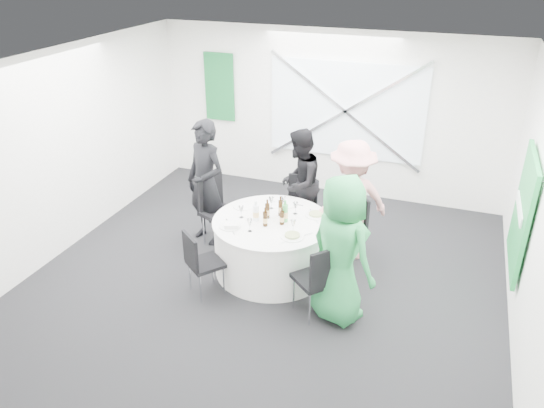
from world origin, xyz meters
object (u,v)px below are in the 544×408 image
(person_woman_pink, at_px, (351,201))
(green_water_bottle, at_px, (285,213))
(banquet_table, at_px, (272,246))
(person_woman_green, at_px, (341,250))
(chair_back, at_px, (299,201))
(clear_water_bottle, at_px, (256,213))
(person_man_back, at_px, (299,183))
(chair_back_right, at_px, (353,222))
(person_man_back_left, at_px, (206,183))
(chair_front_left, at_px, (199,259))
(chair_front_right, at_px, (320,276))
(chair_back_left, at_px, (217,205))

(person_woman_pink, xyz_separation_m, green_water_bottle, (-0.71, -0.66, 0.01))
(banquet_table, bearing_deg, person_woman_green, -31.49)
(chair_back, relative_size, clear_water_bottle, 3.25)
(banquet_table, relative_size, person_man_back, 0.95)
(chair_back_right, bearing_deg, person_man_back_left, -121.64)
(banquet_table, distance_m, chair_back_right, 1.21)
(banquet_table, xyz_separation_m, chair_front_left, (-0.65, -0.82, 0.13))
(chair_back_right, bearing_deg, chair_front_right, -42.26)
(banquet_table, distance_m, person_woman_pink, 1.22)
(person_man_back_left, bearing_deg, chair_back, 51.04)
(banquet_table, xyz_separation_m, chair_back_left, (-1.01, 0.44, 0.23))
(chair_back_left, relative_size, person_man_back_left, 0.56)
(chair_back_right, bearing_deg, chair_front_left, -84.43)
(green_water_bottle, bearing_deg, chair_back_right, 43.93)
(chair_back_right, distance_m, person_man_back_left, 2.16)
(person_man_back, bearing_deg, chair_back_left, -55.01)
(person_woman_green, bearing_deg, chair_back, -28.06)
(person_man_back, bearing_deg, chair_front_right, 24.66)
(chair_back_right, xyz_separation_m, chair_front_right, (-0.07, -1.51, 0.05))
(chair_front_right, relative_size, person_woman_green, 0.54)
(clear_water_bottle, bearing_deg, chair_back, 80.15)
(person_man_back, distance_m, clear_water_bottle, 1.22)
(banquet_table, relative_size, chair_back_right, 1.73)
(person_man_back, relative_size, green_water_bottle, 5.45)
(chair_back, bearing_deg, chair_front_right, -65.40)
(banquet_table, relative_size, chair_back, 1.73)
(chair_back, bearing_deg, chair_front_left, -108.14)
(chair_back_right, distance_m, chair_front_left, 2.23)
(person_woman_pink, relative_size, person_woman_green, 0.96)
(chair_back_left, bearing_deg, green_water_bottle, -85.37)
(chair_back_left, height_order, person_woman_pink, person_woman_pink)
(banquet_table, height_order, green_water_bottle, green_water_bottle)
(chair_back_left, height_order, green_water_bottle, green_water_bottle)
(person_woman_pink, bearing_deg, chair_front_left, 6.40)
(banquet_table, distance_m, green_water_bottle, 0.53)
(chair_front_left, xyz_separation_m, person_woman_pink, (1.53, 1.52, 0.35))
(person_man_back, xyz_separation_m, clear_water_bottle, (-0.21, -1.20, 0.05))
(person_woman_green, bearing_deg, chair_front_left, 37.29)
(person_man_back_left, bearing_deg, chair_front_right, -9.23)
(chair_back_left, bearing_deg, clear_water_bottle, -98.20)
(chair_back_right, relative_size, clear_water_bottle, 3.25)
(chair_back_right, bearing_deg, person_woman_pink, -71.22)
(person_man_back_left, xyz_separation_m, green_water_bottle, (1.35, -0.43, -0.04))
(person_woman_pink, relative_size, clear_water_bottle, 6.25)
(chair_back_left, height_order, person_man_back_left, person_man_back_left)
(banquet_table, xyz_separation_m, chair_back, (0.01, 1.14, 0.15))
(chair_back_left, bearing_deg, banquet_table, -90.00)
(chair_front_right, distance_m, person_woman_pink, 1.47)
(chair_front_right, relative_size, chair_front_left, 1.11)
(banquet_table, distance_m, chair_back_left, 1.13)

